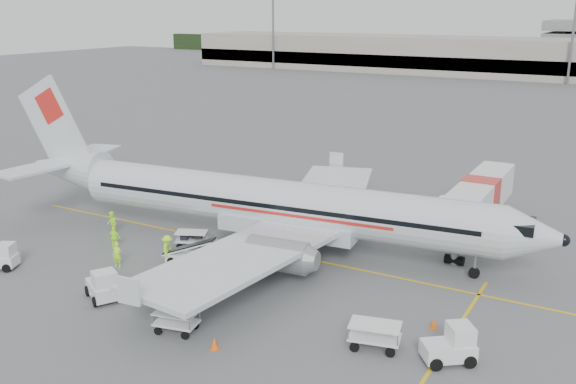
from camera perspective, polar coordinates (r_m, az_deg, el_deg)
name	(u,v)px	position (r m, az deg, el deg)	size (l,w,h in m)	color
ground	(274,252)	(44.44, -1.27, -5.34)	(360.00, 360.00, 0.00)	#56595B
stripe_lead	(274,252)	(44.43, -1.27, -5.33)	(44.00, 0.20, 0.01)	yellow
stripe_cross	(439,357)	(32.76, 13.25, -14.07)	(0.20, 20.00, 0.01)	yellow
terminal_west	(393,53)	(176.87, 9.32, 12.08)	(110.00, 22.00, 9.00)	gray
treeline	(574,54)	(212.02, 24.10, 11.15)	(300.00, 3.00, 6.00)	black
mast_west	(273,28)	(178.64, -1.33, 14.41)	(3.20, 1.20, 22.00)	slate
mast_center	(573,33)	(154.48, 24.02, 12.81)	(3.20, 1.20, 22.00)	slate
aircraft	(278,172)	(43.63, -0.93, 1.82)	(39.74, 31.14, 10.95)	silver
jet_bridge	(479,208)	(48.60, 16.59, -1.40)	(3.12, 16.65, 4.37)	silver
belt_loader	(192,247)	(42.48, -8.57, -4.86)	(4.33, 1.62, 2.34)	silver
tug_fore	(449,344)	(32.03, 14.09, -12.96)	(2.43, 1.39, 1.88)	silver
tug_mid	(102,284)	(38.77, -16.17, -7.82)	(2.43, 1.39, 1.88)	silver
cart_loaded_a	(170,295)	(37.24, -10.44, -9.01)	(2.32, 1.37, 1.21)	silver
cart_loaded_b	(192,239)	(45.64, -8.56, -4.17)	(2.18, 1.29, 1.14)	silver
cart_empty_a	(176,322)	(34.33, -9.90, -11.30)	(2.22, 1.31, 1.16)	silver
cart_empty_b	(375,336)	(32.66, 7.71, -12.56)	(2.51, 1.49, 1.31)	silver
cone_nose	(434,323)	(35.18, 12.82, -11.25)	(0.38, 0.38, 0.62)	orange
cone_port	(343,177)	(62.69, 4.94, 1.30)	(0.35, 0.35, 0.58)	orange
cone_stbd	(214,343)	(32.59, -6.56, -13.19)	(0.43, 0.43, 0.70)	orange
crew_a	(117,255)	(43.07, -14.96, -5.41)	(0.62, 0.41, 1.70)	#AAF824
crew_b	(112,223)	(49.25, -15.40, -2.67)	(0.85, 0.67, 1.76)	#AAF824
crew_c	(168,249)	(43.03, -10.66, -5.01)	(1.22, 0.70, 1.89)	#AAF824
crew_d	(114,238)	(46.35, -15.18, -3.94)	(0.94, 0.39, 1.60)	#AAF824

